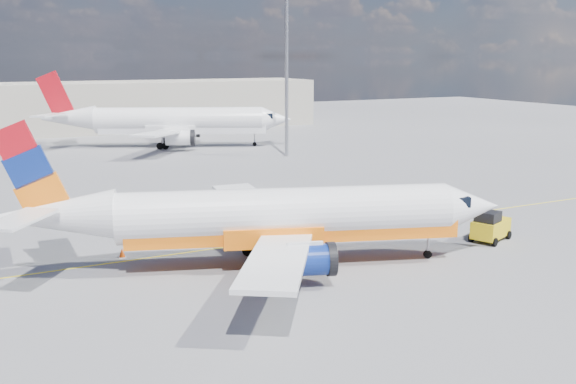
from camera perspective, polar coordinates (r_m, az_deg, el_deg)
name	(u,v)px	position (r m, az deg, el deg)	size (l,w,h in m)	color
ground	(276,255)	(40.26, -1.07, -5.63)	(240.00, 240.00, 0.00)	slate
taxi_line	(257,243)	(42.87, -2.80, -4.53)	(70.00, 0.15, 0.01)	yellow
terminal_main	(110,106)	(112.04, -15.56, 7.36)	(70.00, 14.00, 8.00)	#B7B09E
main_jet	(270,217)	(37.50, -1.59, -2.23)	(29.40, 22.33, 8.92)	white
second_jet	(171,122)	(89.23, -10.33, 6.17)	(33.62, 25.34, 10.34)	white
gse_tug	(490,226)	(45.11, 17.53, -2.93)	(3.37, 2.81, 2.12)	black
traffic_cone	(122,253)	(40.99, -14.53, -5.26)	(0.43, 0.43, 0.61)	white
floodlight_mast	(287,52)	(78.90, -0.13, 12.37)	(1.55, 1.55, 21.23)	#93939A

